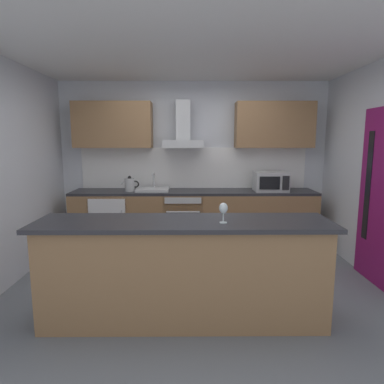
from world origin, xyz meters
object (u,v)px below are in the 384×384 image
Objects in this scene: microwave at (271,181)px; oven at (183,219)px; sink at (153,189)px; refrigerator at (112,221)px; wine_glass at (223,209)px; range_hood at (183,133)px; kettle at (130,185)px.

oven is at bearing 178.81° from microwave.
microwave reaches higher than sink.
wine_glass is at bearing -56.18° from refrigerator.
sink is at bearing -165.86° from range_hood.
microwave is 1.82m from sink.
range_hood is 4.05× the size of wine_glass.
microwave is 1.00× the size of sink.
range_hood reaches higher than sink.
microwave reaches higher than kettle.
kettle is (-0.82, -0.03, 0.55)m from oven.
oven is at bearing 99.80° from wine_glass.
kettle reaches higher than oven.
oven is 1.47m from microwave.
range_hood reaches higher than microwave.
oven is at bearing -90.00° from range_hood.
sink is 0.36m from kettle.
oven is 1.12m from refrigerator.
refrigerator is 1.70× the size of sink.
microwave is 2.16m from kettle.
wine_glass is (1.51, -2.26, 0.66)m from refrigerator.
kettle is at bearing -5.82° from refrigerator.
kettle is at bearing -179.85° from microwave.
oven is 2.77× the size of kettle.
range_hood reaches higher than kettle.
sink is 0.99m from range_hood.
microwave reaches higher than refrigerator.
microwave is at bearing -0.58° from refrigerator.
oven is at bearing 0.14° from refrigerator.
oven is 0.94× the size of refrigerator.
refrigerator is 2.94× the size of kettle.
kettle reaches higher than refrigerator.
microwave is at bearing 66.88° from wine_glass.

